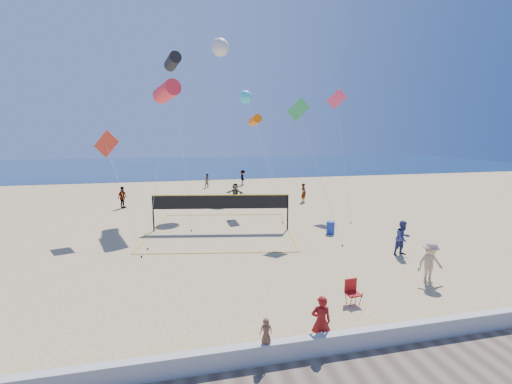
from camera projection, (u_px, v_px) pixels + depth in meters
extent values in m
plane|color=#D9B77A|center=(296.00, 305.00, 13.11)|extent=(120.00, 120.00, 0.00)
cube|color=#10244E|center=(199.00, 165.00, 72.73)|extent=(140.00, 50.00, 0.03)
cube|color=#B0B0AB|center=(330.00, 343.00, 10.17)|extent=(32.00, 0.30, 0.60)
imported|color=maroon|center=(321.00, 322.00, 10.37)|extent=(0.67, 0.51, 1.66)
imported|color=brown|center=(266.00, 331.00, 9.64)|extent=(0.37, 0.25, 0.75)
imported|color=navy|center=(403.00, 238.00, 18.34)|extent=(1.01, 0.84, 1.90)
imported|color=tan|center=(430.00, 263.00, 14.87)|extent=(1.22, 0.73, 1.85)
imported|color=gray|center=(122.00, 197.00, 30.05)|extent=(0.95, 1.22, 1.93)
imported|color=gray|center=(235.00, 194.00, 32.00)|extent=(1.84, 1.34, 1.92)
imported|color=gray|center=(304.00, 193.00, 32.75)|extent=(0.56, 0.73, 1.81)
imported|color=gray|center=(208.00, 181.00, 41.61)|extent=(0.99, 0.88, 1.70)
imported|color=gray|center=(243.00, 178.00, 43.60)|extent=(0.73, 1.25, 1.94)
cube|color=#A41412|center=(353.00, 294.00, 13.05)|extent=(0.55, 0.51, 0.06)
cube|color=#A41412|center=(351.00, 285.00, 13.20)|extent=(0.52, 0.09, 0.52)
cylinder|color=black|center=(351.00, 302.00, 12.85)|extent=(0.04, 0.26, 0.67)
cylinder|color=black|center=(346.00, 297.00, 13.20)|extent=(0.04, 0.26, 0.67)
cylinder|color=black|center=(361.00, 300.00, 12.97)|extent=(0.04, 0.26, 0.67)
cylinder|color=black|center=(355.00, 296.00, 13.32)|extent=(0.04, 0.26, 0.67)
cylinder|color=navy|center=(330.00, 228.00, 22.38)|extent=(0.63, 0.63, 0.80)
cylinder|color=black|center=(153.00, 214.00, 22.82)|extent=(0.10, 0.10, 2.41)
cylinder|color=black|center=(288.00, 213.00, 23.17)|extent=(0.10, 0.10, 2.41)
cube|color=black|center=(221.00, 202.00, 22.87)|extent=(8.88, 1.66, 0.90)
cube|color=gold|center=(221.00, 195.00, 22.79)|extent=(8.88, 1.67, 0.06)
cube|color=gold|center=(216.00, 253.00, 18.75)|extent=(9.08, 1.73, 0.02)
cube|color=gold|center=(225.00, 215.00, 27.64)|extent=(9.08, 1.73, 0.02)
cylinder|color=red|center=(167.00, 92.00, 25.06)|extent=(2.18, 3.09, 1.56)
cylinder|color=silver|center=(158.00, 160.00, 22.18)|extent=(1.23, 7.36, 9.50)
cylinder|color=black|center=(148.00, 249.00, 19.31)|extent=(0.08, 0.08, 0.10)
cylinder|color=black|center=(173.00, 61.00, 28.24)|extent=(1.51, 2.53, 1.29)
cylinder|color=silver|center=(181.00, 137.00, 25.63)|extent=(0.86, 7.78, 12.34)
cylinder|color=black|center=(191.00, 230.00, 23.01)|extent=(0.08, 0.08, 0.10)
cylinder|color=#FA6706|center=(255.00, 120.00, 28.75)|extent=(0.84, 1.78, 0.95)
cylinder|color=silver|center=(268.00, 168.00, 26.92)|extent=(0.90, 5.33, 7.57)
cylinder|color=black|center=(282.00, 222.00, 25.09)|extent=(0.08, 0.08, 0.10)
cube|color=red|center=(106.00, 144.00, 21.83)|extent=(1.68, 0.72, 1.79)
cylinder|color=silver|center=(122.00, 195.00, 19.97)|extent=(2.37, 5.42, 5.80)
cylinder|color=black|center=(142.00, 256.00, 18.11)|extent=(0.08, 0.08, 0.10)
cube|color=green|center=(298.00, 109.00, 22.36)|extent=(1.57, 0.24, 1.54)
cylinder|color=silver|center=(319.00, 174.00, 21.12)|extent=(1.38, 4.27, 8.00)
cylinder|color=black|center=(342.00, 246.00, 19.89)|extent=(0.08, 0.08, 0.10)
cube|color=#F43E65|center=(337.00, 99.00, 28.58)|extent=(1.49, 0.81, 1.66)
cylinder|color=silver|center=(343.00, 157.00, 26.84)|extent=(0.94, 5.06, 9.31)
cylinder|color=black|center=(351.00, 222.00, 25.09)|extent=(0.08, 0.08, 0.10)
sphere|color=silver|center=(220.00, 47.00, 31.04)|extent=(1.70, 1.70, 1.60)
cylinder|color=silver|center=(224.00, 126.00, 28.31)|extent=(0.59, 8.03, 14.20)
cylinder|color=black|center=(228.00, 221.00, 25.57)|extent=(0.08, 0.08, 0.10)
sphere|color=#36CDE5|center=(245.00, 97.00, 35.19)|extent=(1.47, 1.47, 1.33)
cylinder|color=silver|center=(264.00, 148.00, 31.67)|extent=(1.71, 9.48, 10.20)
cylinder|color=black|center=(288.00, 213.00, 28.15)|extent=(0.08, 0.08, 0.10)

